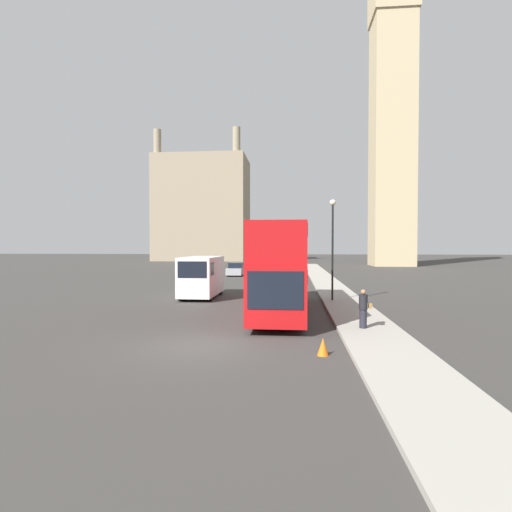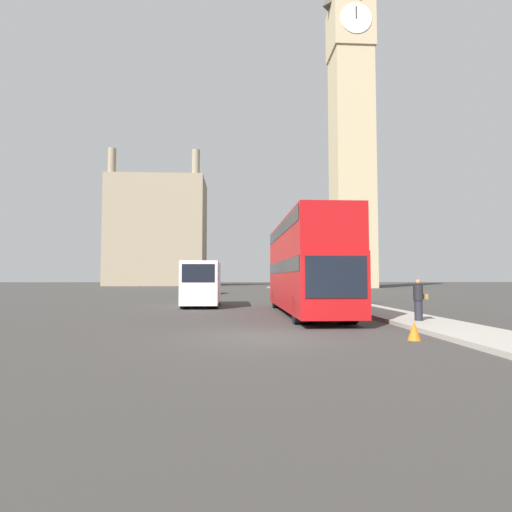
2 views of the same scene
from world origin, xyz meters
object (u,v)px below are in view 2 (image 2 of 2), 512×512
white_van (202,283)px  pedestrian (419,300)px  red_double_decker_bus (306,263)px  parked_sedan (211,288)px  clock_tower (351,103)px  street_lamp (345,237)px

white_van → pedestrian: bearing=-47.8°
red_double_decker_bus → parked_sedan: 26.07m
pedestrian → parked_sedan: size_ratio=0.35×
white_van → parked_sedan: (-0.53, 19.91, -0.77)m
white_van → clock_tower: bearing=62.9°
clock_tower → white_van: size_ratio=12.61×
clock_tower → pedestrian: 65.01m
red_double_decker_bus → white_van: 7.72m
red_double_decker_bus → parked_sedan: (-5.95, 25.32, -1.80)m
clock_tower → parked_sedan: (-23.51, -24.91, -32.55)m
pedestrian → street_lamp: (-0.44, 8.22, 3.19)m
street_lamp → parked_sedan: size_ratio=1.36×
red_double_decker_bus → street_lamp: street_lamp is taller
white_van → parked_sedan: 19.93m
clock_tower → pedestrian: bearing=-104.5°
white_van → parked_sedan: size_ratio=1.15×
street_lamp → parked_sedan: street_lamp is taller
red_double_decker_bus → street_lamp: bearing=51.4°
red_double_decker_bus → street_lamp: (3.04, 3.81, 1.64)m
red_double_decker_bus → pedestrian: 5.82m
pedestrian → street_lamp: bearing=93.0°
white_van → pedestrian: white_van is taller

